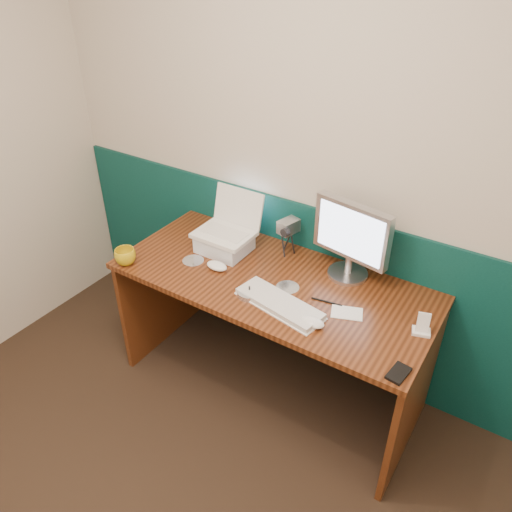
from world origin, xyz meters
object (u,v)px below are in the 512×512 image
Objects in this scene: keyboard at (279,304)px; mug at (125,257)px; laptop at (223,216)px; monitor at (352,241)px; camcorder at (288,238)px; desk at (271,336)px.

mug reaches higher than keyboard.
mug is (-0.35, -0.38, -0.17)m from laptop.
camcorder is (-0.35, 0.01, -0.10)m from monitor.
monitor is 3.68× the size of mug.
laptop is 0.67m from monitor.
monitor reaches higher than laptop.
camcorder is (0.30, 0.16, -0.12)m from laptop.
laptop reaches higher than keyboard.
camcorder is at bearing 27.74° from laptop.
monitor is 0.37m from camcorder.
desk is at bearing -13.81° from laptop.
monitor is at bearing 12.89° from laptop.
keyboard is (0.14, -0.16, 0.39)m from desk.
monitor is at bearing 13.49° from camcorder.
monitor is 2.05× the size of camcorder.
camcorder reaches higher than desk.
keyboard is at bearing -50.10° from desk.
mug is 0.85m from camcorder.
desk is 8.21× the size of camcorder.
laptop reaches higher than camcorder.
desk is 14.76× the size of mug.
monitor reaches higher than desk.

